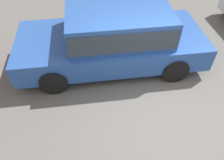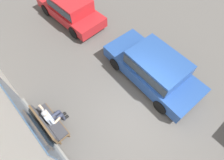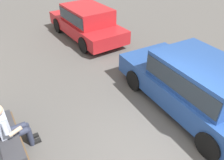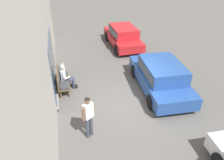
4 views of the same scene
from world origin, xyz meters
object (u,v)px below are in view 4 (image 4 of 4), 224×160
Objects in this scene: bench at (61,79)px; person_on_phone at (66,76)px; parked_car_mid at (161,75)px; pedestrian_standing at (88,114)px; parked_car_far at (123,35)px.

person_on_phone is at bearing -78.14° from bench.
parked_car_mid is 2.67× the size of pedestrian_standing.
parked_car_far is at bearing 2.07° from parked_car_mid.
bench is 0.36× the size of parked_car_mid.
parked_car_far reaches higher than bench.
bench is 0.38× the size of parked_car_far.
bench is 0.95× the size of pedestrian_standing.
bench is 1.25× the size of person_on_phone.
parked_car_mid is 5.83m from parked_car_far.
parked_car_mid is 4.43m from pedestrian_standing.
parked_car_mid reaches higher than parked_car_far.
person_on_phone is at bearing 10.35° from pedestrian_standing.
pedestrian_standing reaches higher than parked_car_mid.
parked_car_far is 2.51× the size of pedestrian_standing.
bench is at bearing 76.47° from parked_car_mid.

